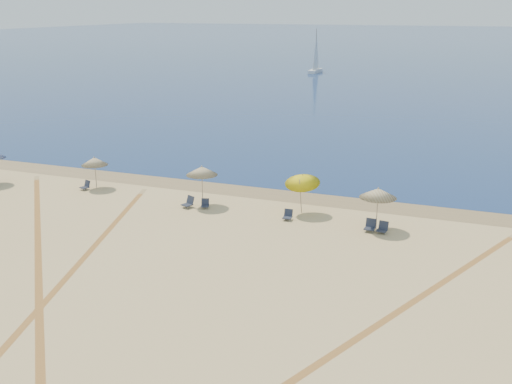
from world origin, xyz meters
TOP-DOWN VIEW (x-y plane):
  - ocean at (0.00, 225.00)m, footprint 500.00×500.00m
  - wet_sand at (0.00, 24.00)m, footprint 500.00×500.00m
  - umbrella_1 at (-12.41, 20.93)m, footprint 1.86×1.86m
  - umbrella_2 at (-3.72, 20.09)m, footprint 2.03×2.03m
  - umbrella_3 at (2.74, 20.75)m, footprint 2.16×2.23m
  - umbrella_4 at (7.54, 19.61)m, footprint 2.12×2.12m
  - chair_2 at (-12.87, 20.32)m, footprint 0.70×0.76m
  - chair_3 at (-4.36, 19.35)m, footprint 0.82×0.87m
  - chair_4 at (-3.31, 19.60)m, footprint 0.64×0.70m
  - chair_5 at (2.29, 19.35)m, footprint 0.54×0.62m
  - chair_6 at (7.27, 19.17)m, footprint 0.61×0.71m
  - chair_7 at (7.99, 19.13)m, footprint 0.63×0.71m
  - sailboat_0 at (-18.04, 101.80)m, footprint 1.56×5.60m
  - tire_tracks at (-1.59, 9.05)m, footprint 57.26×41.36m

SIDE VIEW (x-z plane):
  - tire_tracks at x=-1.59m, z-range 0.00..0.00m
  - wet_sand at x=0.00m, z-range 0.00..0.00m
  - ocean at x=0.00m, z-range 0.01..0.01m
  - chair_4 at x=-3.31m, z-range -0.04..0.55m
  - chair_5 at x=2.29m, z-range -0.04..0.58m
  - chair_2 at x=-12.87m, z-range -0.04..0.60m
  - chair_7 at x=7.99m, z-range -0.04..0.61m
  - chair_6 at x=7.27m, z-range -0.04..0.66m
  - chair_3 at x=-4.36m, z-range -0.04..0.67m
  - umbrella_1 at x=-12.41m, z-range 0.80..3.07m
  - umbrella_4 at x=7.54m, z-range 0.91..3.43m
  - umbrella_3 at x=2.74m, z-range 0.82..3.58m
  - umbrella_2 at x=-3.72m, z-range 0.97..3.60m
  - sailboat_0 at x=-18.04m, z-range -1.64..6.65m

